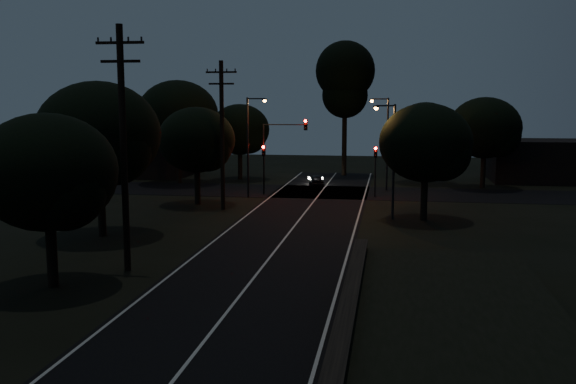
% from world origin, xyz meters
% --- Properties ---
extents(road_surface, '(60.00, 70.00, 0.03)m').
position_xyz_m(road_surface, '(0.00, 31.12, 0.01)').
color(road_surface, black).
rests_on(road_surface, ground).
extents(utility_pole_mid, '(2.20, 0.30, 11.00)m').
position_xyz_m(utility_pole_mid, '(-6.00, 15.00, 5.74)').
color(utility_pole_mid, black).
rests_on(utility_pole_mid, ground).
extents(utility_pole_far, '(2.20, 0.30, 10.50)m').
position_xyz_m(utility_pole_far, '(-6.00, 32.00, 5.48)').
color(utility_pole_far, black).
rests_on(utility_pole_far, ground).
extents(tree_left_b, '(5.67, 5.67, 7.21)m').
position_xyz_m(tree_left_b, '(-7.80, 11.89, 4.68)').
color(tree_left_b, black).
rests_on(tree_left_b, ground).
extents(tree_left_c, '(6.98, 6.98, 8.82)m').
position_xyz_m(tree_left_c, '(-10.25, 21.86, 5.70)').
color(tree_left_c, black).
rests_on(tree_left_c, ground).
extents(tree_left_d, '(5.75, 5.75, 7.29)m').
position_xyz_m(tree_left_d, '(-8.30, 33.88, 4.72)').
color(tree_left_d, black).
rests_on(tree_left_d, ground).
extents(tree_far_nw, '(5.89, 5.89, 7.46)m').
position_xyz_m(tree_far_nw, '(-8.79, 49.88, 4.83)').
color(tree_far_nw, black).
rests_on(tree_far_nw, ground).
extents(tree_far_w, '(7.59, 7.59, 9.68)m').
position_xyz_m(tree_far_w, '(-13.73, 45.85, 6.29)').
color(tree_far_w, black).
rests_on(tree_far_w, ground).
extents(tree_far_ne, '(6.04, 6.04, 7.64)m').
position_xyz_m(tree_far_ne, '(9.21, 49.88, 4.94)').
color(tree_far_ne, black).
rests_on(tree_far_ne, ground).
extents(tree_far_e, '(6.37, 6.37, 8.08)m').
position_xyz_m(tree_far_e, '(14.23, 46.87, 5.24)').
color(tree_far_e, black).
rests_on(tree_far_e, ground).
extents(tree_right_a, '(5.97, 5.97, 7.58)m').
position_xyz_m(tree_right_a, '(8.21, 29.88, 4.92)').
color(tree_right_a, black).
rests_on(tree_right_a, ground).
extents(tall_pine, '(6.11, 6.11, 13.89)m').
position_xyz_m(tall_pine, '(1.00, 55.00, 10.01)').
color(tall_pine, black).
rests_on(tall_pine, ground).
extents(building_left, '(10.00, 8.00, 4.40)m').
position_xyz_m(building_left, '(-20.00, 52.00, 2.20)').
color(building_left, black).
rests_on(building_left, ground).
extents(building_right, '(9.00, 7.00, 4.00)m').
position_xyz_m(building_right, '(20.00, 53.00, 2.00)').
color(building_right, black).
rests_on(building_right, ground).
extents(signal_left, '(0.28, 0.35, 4.10)m').
position_xyz_m(signal_left, '(-4.60, 39.99, 2.84)').
color(signal_left, black).
rests_on(signal_left, ground).
extents(signal_right, '(0.28, 0.35, 4.10)m').
position_xyz_m(signal_right, '(4.60, 39.99, 2.84)').
color(signal_right, black).
rests_on(signal_right, ground).
extents(signal_mast, '(3.70, 0.35, 6.25)m').
position_xyz_m(signal_mast, '(-2.91, 39.99, 4.34)').
color(signal_mast, black).
rests_on(signal_mast, ground).
extents(streetlight_a, '(1.66, 0.26, 8.00)m').
position_xyz_m(streetlight_a, '(-5.31, 38.00, 4.64)').
color(streetlight_a, black).
rests_on(streetlight_a, ground).
extents(streetlight_b, '(1.66, 0.26, 8.00)m').
position_xyz_m(streetlight_b, '(5.31, 44.00, 4.64)').
color(streetlight_b, black).
rests_on(streetlight_b, ground).
extents(streetlight_c, '(1.46, 0.26, 7.50)m').
position_xyz_m(streetlight_c, '(5.83, 30.00, 4.35)').
color(streetlight_c, black).
rests_on(streetlight_c, ground).
extents(car, '(1.76, 3.23, 1.04)m').
position_xyz_m(car, '(-0.87, 46.00, 0.52)').
color(car, black).
rests_on(car, ground).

